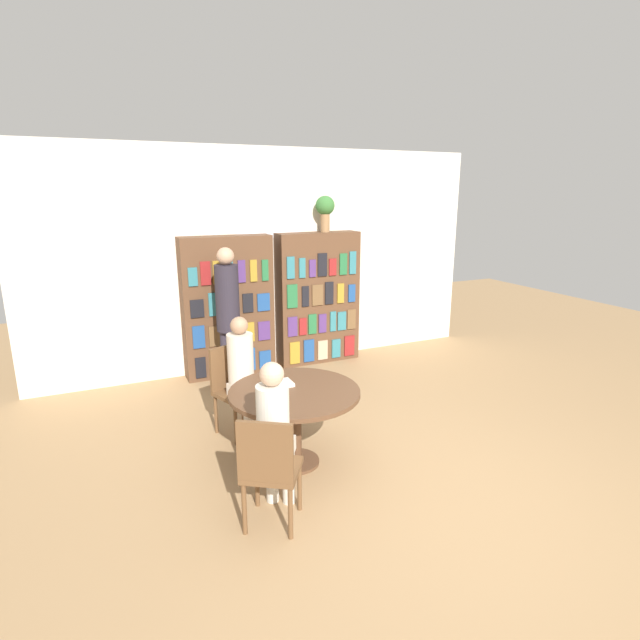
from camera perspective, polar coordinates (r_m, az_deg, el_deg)
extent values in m
plane|color=#9E7A51|center=(4.29, 12.82, -20.38)|extent=(16.00, 16.00, 0.00)
cube|color=beige|center=(7.00, -5.85, 6.87)|extent=(6.40, 0.06, 3.00)
cube|color=white|center=(6.90, -5.94, 13.84)|extent=(0.90, 0.01, 1.10)
cube|color=brown|center=(6.74, -10.48, 1.50)|extent=(1.19, 0.32, 1.87)
cube|color=black|center=(6.69, -13.48, -5.32)|extent=(0.13, 0.02, 0.28)
cube|color=brown|center=(6.74, -11.56, -5.21)|extent=(0.16, 0.02, 0.24)
cube|color=navy|center=(6.78, -9.76, -4.82)|extent=(0.15, 0.02, 0.29)
cube|color=navy|center=(6.83, -8.12, -4.49)|extent=(0.17, 0.02, 0.31)
cube|color=navy|center=(6.90, -6.30, -4.50)|extent=(0.16, 0.02, 0.25)
cube|color=navy|center=(6.57, -13.69, -1.91)|extent=(0.15, 0.02, 0.29)
cube|color=brown|center=(6.61, -11.82, -1.81)|extent=(0.18, 0.02, 0.27)
cube|color=maroon|center=(6.66, -9.97, -1.65)|extent=(0.17, 0.02, 0.26)
cube|color=olive|center=(6.72, -8.15, -1.39)|extent=(0.15, 0.02, 0.27)
cube|color=#4C2D6B|center=(6.78, -6.41, -1.22)|extent=(0.16, 0.02, 0.26)
cube|color=black|center=(6.47, -13.87, 1.26)|extent=(0.17, 0.02, 0.23)
cube|color=#2D707A|center=(6.51, -12.05, 1.75)|extent=(0.13, 0.02, 0.30)
cube|color=navy|center=(6.56, -10.08, 1.81)|extent=(0.18, 0.02, 0.27)
cube|color=black|center=(6.62, -8.24, 1.94)|extent=(0.14, 0.02, 0.25)
cube|color=navy|center=(6.68, -6.48, 2.04)|extent=(0.17, 0.02, 0.23)
cube|color=#2D707A|center=(6.39, -14.34, 4.79)|extent=(0.11, 0.02, 0.23)
cube|color=maroon|center=(6.41, -12.96, 5.22)|extent=(0.12, 0.02, 0.30)
cube|color=olive|center=(6.44, -11.72, 5.32)|extent=(0.10, 0.02, 0.30)
cube|color=#2D707A|center=(6.48, -10.31, 5.45)|extent=(0.09, 0.02, 0.30)
cube|color=#4C2D6B|center=(6.52, -8.94, 5.51)|extent=(0.10, 0.02, 0.29)
cube|color=olive|center=(6.57, -7.62, 5.61)|extent=(0.09, 0.02, 0.28)
cube|color=#236638|center=(6.61, -6.30, 5.68)|extent=(0.09, 0.02, 0.28)
cube|color=brown|center=(7.16, -0.26, 2.52)|extent=(1.19, 0.32, 1.87)
cube|color=olive|center=(7.03, -2.90, -3.77)|extent=(0.15, 0.02, 0.32)
cube|color=navy|center=(7.11, -1.28, -3.52)|extent=(0.16, 0.02, 0.32)
cube|color=tan|center=(7.20, 0.30, -3.45)|extent=(0.15, 0.02, 0.28)
cube|color=#2D707A|center=(7.29, 1.85, -3.26)|extent=(0.13, 0.02, 0.28)
cube|color=maroon|center=(7.38, 3.37, -2.94)|extent=(0.16, 0.02, 0.30)
cube|color=#4C2D6B|center=(6.91, -3.16, -0.77)|extent=(0.14, 0.02, 0.28)
cube|color=maroon|center=(6.97, -1.98, -0.76)|extent=(0.11, 0.02, 0.24)
cube|color=#236638|center=(7.02, -0.88, -0.47)|extent=(0.12, 0.02, 0.28)
cube|color=#4C2D6B|center=(7.08, 0.28, -0.38)|extent=(0.12, 0.02, 0.27)
cube|color=#2D707A|center=(7.15, 1.49, -0.16)|extent=(0.09, 0.02, 0.29)
cube|color=#2D707A|center=(7.22, 2.50, -0.11)|extent=(0.13, 0.02, 0.27)
cube|color=brown|center=(7.28, 3.59, 0.10)|extent=(0.14, 0.02, 0.29)
cube|color=#236638|center=(6.81, -3.20, 2.73)|extent=(0.15, 0.02, 0.32)
cube|color=black|center=(6.89, -1.69, 2.71)|extent=(0.10, 0.02, 0.28)
cube|color=brown|center=(6.96, -0.30, 2.87)|extent=(0.16, 0.02, 0.29)
cube|color=black|center=(7.03, 1.05, 3.10)|extent=(0.13, 0.02, 0.32)
cube|color=olive|center=(7.11, 2.36, 3.07)|extent=(0.10, 0.02, 0.28)
cube|color=navy|center=(7.20, 3.64, 3.08)|extent=(0.11, 0.02, 0.25)
cube|color=#2D707A|center=(6.73, -3.38, 5.99)|extent=(0.11, 0.02, 0.30)
cube|color=#2D707A|center=(6.80, -2.05, 5.97)|extent=(0.09, 0.02, 0.27)
cube|color=#4C2D6B|center=(6.86, -0.88, 5.92)|extent=(0.10, 0.02, 0.24)
cube|color=black|center=(6.91, 0.27, 6.33)|extent=(0.14, 0.02, 0.32)
cube|color=maroon|center=(6.99, 1.45, 6.07)|extent=(0.11, 0.02, 0.24)
cube|color=#236638|center=(7.06, 2.67, 6.40)|extent=(0.11, 0.02, 0.30)
cube|color=#2D707A|center=(7.12, 3.74, 6.55)|extent=(0.10, 0.02, 0.32)
cylinder|color=#997047|center=(7.06, 0.58, 11.06)|extent=(0.13, 0.13, 0.26)
sphere|color=#387033|center=(7.05, 0.59, 12.96)|extent=(0.27, 0.27, 0.27)
cylinder|color=brown|center=(4.78, -2.83, -15.82)|extent=(0.44, 0.44, 0.03)
cylinder|color=brown|center=(4.62, -2.88, -12.19)|extent=(0.12, 0.12, 0.65)
cylinder|color=brown|center=(4.47, -2.94, -8.25)|extent=(1.17, 1.17, 0.04)
cube|color=brown|center=(3.86, -5.49, -16.68)|extent=(0.55, 0.55, 0.04)
cube|color=brown|center=(3.58, -6.30, -14.80)|extent=(0.35, 0.25, 0.45)
cylinder|color=brown|center=(4.15, -7.21, -17.92)|extent=(0.04, 0.04, 0.42)
cylinder|color=brown|center=(4.08, -2.36, -18.43)|extent=(0.04, 0.04, 0.42)
cylinder|color=brown|center=(3.88, -8.65, -20.55)|extent=(0.04, 0.04, 0.42)
cylinder|color=brown|center=(3.81, -3.40, -21.17)|extent=(0.04, 0.04, 0.42)
cube|color=brown|center=(5.18, -9.30, -8.28)|extent=(0.52, 0.52, 0.04)
cube|color=brown|center=(5.23, -10.59, -5.24)|extent=(0.39, 0.18, 0.45)
cylinder|color=brown|center=(5.24, -6.56, -10.62)|extent=(0.04, 0.04, 0.42)
cylinder|color=brown|center=(5.06, -9.61, -11.71)|extent=(0.04, 0.04, 0.42)
cylinder|color=brown|center=(5.49, -8.82, -9.50)|extent=(0.04, 0.04, 0.42)
cylinder|color=brown|center=(5.31, -11.80, -10.48)|extent=(0.04, 0.04, 0.42)
cube|color=beige|center=(5.05, -8.39, -7.90)|extent=(0.35, 0.39, 0.12)
cylinder|color=beige|center=(5.00, -9.08, -4.35)|extent=(0.26, 0.26, 0.50)
sphere|color=#A37A5B|center=(4.90, -9.23, -0.63)|extent=(0.17, 0.17, 0.17)
cylinder|color=beige|center=(5.12, -6.85, -11.02)|extent=(0.10, 0.10, 0.46)
cylinder|color=beige|center=(5.04, -8.13, -11.49)|extent=(0.10, 0.10, 0.46)
cube|color=beige|center=(3.93, -5.01, -14.65)|extent=(0.38, 0.40, 0.12)
cylinder|color=beige|center=(3.72, -5.41, -11.07)|extent=(0.24, 0.24, 0.50)
sphere|color=tan|center=(3.59, -5.54, -6.19)|extent=(0.18, 0.18, 0.18)
cylinder|color=beige|center=(4.19, -5.48, -17.26)|extent=(0.10, 0.10, 0.46)
cylinder|color=beige|center=(4.16, -3.61, -17.45)|extent=(0.10, 0.10, 0.46)
cylinder|color=#28232D|center=(6.37, -10.78, -4.51)|extent=(0.10, 0.10, 0.75)
cylinder|color=#28232D|center=(6.40, -9.65, -4.36)|extent=(0.10, 0.10, 0.75)
cylinder|color=#28232D|center=(6.17, -10.54, 2.47)|extent=(0.29, 0.29, 0.82)
sphere|color=tan|center=(6.09, -10.77, 7.19)|extent=(0.21, 0.21, 0.21)
cylinder|color=#28232D|center=(6.41, -10.47, 4.77)|extent=(0.07, 0.30, 0.07)
cube|color=silver|center=(4.57, -4.70, -7.30)|extent=(0.24, 0.18, 0.03)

